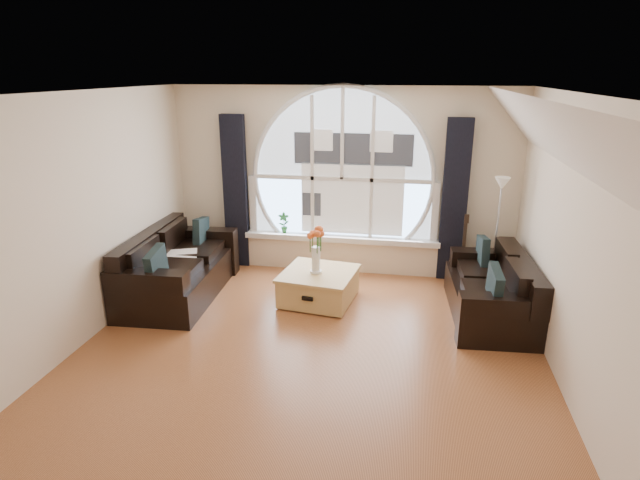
{
  "coord_description": "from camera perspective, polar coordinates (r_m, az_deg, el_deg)",
  "views": [
    {
      "loc": [
        0.99,
        -4.63,
        2.9
      ],
      "look_at": [
        0.0,
        0.9,
        1.05
      ],
      "focal_mm": 29.08,
      "sensor_mm": 36.0,
      "label": 1
    }
  ],
  "objects": [
    {
      "name": "arched_window",
      "position": [
        7.53,
        2.47,
        8.45
      ],
      "size": [
        2.6,
        0.06,
        2.15
      ],
      "primitive_type": "cube",
      "color": "silver",
      "rests_on": "wall_back"
    },
    {
      "name": "floor_lamp",
      "position": [
        7.23,
        18.82,
        0.32
      ],
      "size": [
        0.24,
        0.24,
        1.6
      ],
      "primitive_type": "cube",
      "color": "#B2B2B2",
      "rests_on": "ground"
    },
    {
      "name": "window_sill",
      "position": [
        7.73,
        2.29,
        0.19
      ],
      "size": [
        2.9,
        0.22,
        0.08
      ],
      "primitive_type": "cube",
      "color": "white",
      "rests_on": "wall_back"
    },
    {
      "name": "neighbor_house",
      "position": [
        7.52,
        3.59,
        7.45
      ],
      "size": [
        1.7,
        0.02,
        1.5
      ],
      "primitive_type": "cube",
      "color": "silver",
      "rests_on": "wall_back"
    },
    {
      "name": "sofa_left",
      "position": [
        7.16,
        -15.24,
        -2.89
      ],
      "size": [
        1.08,
        2.01,
        0.87
      ],
      "primitive_type": "cube",
      "rotation": [
        0.0,
        0.0,
        0.05
      ],
      "color": "black",
      "rests_on": "ground"
    },
    {
      "name": "potted_plant",
      "position": [
        7.83,
        -4.01,
        1.9
      ],
      "size": [
        0.19,
        0.16,
        0.31
      ],
      "primitive_type": "imported",
      "rotation": [
        0.0,
        0.0,
        0.31
      ],
      "color": "#1E6023",
      "rests_on": "window_sill"
    },
    {
      "name": "throw_blanket",
      "position": [
        7.1,
        -15.61,
        -2.23
      ],
      "size": [
        0.71,
        0.71,
        0.1
      ],
      "primitive_type": "cube",
      "rotation": [
        0.0,
        0.0,
        0.38
      ],
      "color": "silver",
      "rests_on": "sofa_left"
    },
    {
      "name": "wall_front",
      "position": [
        2.63,
        -14.97,
        -18.58
      ],
      "size": [
        5.0,
        0.01,
        2.7
      ],
      "primitive_type": "cube",
      "color": "beige",
      "rests_on": "ground"
    },
    {
      "name": "wall_left",
      "position": [
        6.0,
        -25.88,
        1.39
      ],
      "size": [
        0.01,
        5.5,
        2.7
      ],
      "primitive_type": "cube",
      "color": "beige",
      "rests_on": "ground"
    },
    {
      "name": "ceiling",
      "position": [
        4.74,
        -2.0,
        15.79
      ],
      "size": [
        5.0,
        5.5,
        0.01
      ],
      "primitive_type": "cube",
      "color": "silver",
      "rests_on": "ground"
    },
    {
      "name": "guitar",
      "position": [
        7.46,
        15.46,
        -0.98
      ],
      "size": [
        0.38,
        0.27,
        1.06
      ],
      "primitive_type": "cube",
      "rotation": [
        0.0,
        0.0,
        -0.07
      ],
      "color": "brown",
      "rests_on": "ground"
    },
    {
      "name": "wall_right",
      "position": [
        5.11,
        26.77,
        -1.46
      ],
      "size": [
        0.01,
        5.5,
        2.7
      ],
      "primitive_type": "cube",
      "color": "beige",
      "rests_on": "ground"
    },
    {
      "name": "window_frame",
      "position": [
        7.5,
        2.44,
        8.41
      ],
      "size": [
        2.76,
        0.08,
        2.15
      ],
      "primitive_type": "cube",
      "color": "white",
      "rests_on": "wall_back"
    },
    {
      "name": "ground",
      "position": [
        5.55,
        -1.68,
        -13.26
      ],
      "size": [
        5.0,
        5.5,
        0.01
      ],
      "primitive_type": "cube",
      "color": "brown",
      "rests_on": "ground"
    },
    {
      "name": "curtain_left",
      "position": [
        7.91,
        -9.28,
        5.2
      ],
      "size": [
        0.35,
        0.12,
        2.3
      ],
      "primitive_type": "cube",
      "color": "black",
      "rests_on": "ground"
    },
    {
      "name": "sofa_right",
      "position": [
        6.65,
        18.25,
        -4.83
      ],
      "size": [
        0.98,
        1.79,
        0.77
      ],
      "primitive_type": "cube",
      "rotation": [
        0.0,
        0.0,
        0.06
      ],
      "color": "black",
      "rests_on": "ground"
    },
    {
      "name": "wall_back",
      "position": [
        7.61,
        2.48,
        6.45
      ],
      "size": [
        5.0,
        0.01,
        2.7
      ],
      "primitive_type": "cube",
      "color": "beige",
      "rests_on": "ground"
    },
    {
      "name": "attic_slope",
      "position": [
        4.82,
        25.02,
        10.0
      ],
      "size": [
        0.92,
        5.5,
        0.72
      ],
      "primitive_type": "cube",
      "color": "silver",
      "rests_on": "ground"
    },
    {
      "name": "curtain_right",
      "position": [
        7.49,
        14.57,
        4.13
      ],
      "size": [
        0.35,
        0.12,
        2.3
      ],
      "primitive_type": "cube",
      "color": "black",
      "rests_on": "ground"
    },
    {
      "name": "vase_flowers",
      "position": [
        6.58,
        -0.46,
        -0.44
      ],
      "size": [
        0.24,
        0.24,
        0.7
      ],
      "primitive_type": "cube",
      "color": "white",
      "rests_on": "coffee_chest"
    },
    {
      "name": "coffee_chest",
      "position": [
        6.8,
        -0.14,
        -4.97
      ],
      "size": [
        1.03,
        1.03,
        0.45
      ],
      "primitive_type": "cube",
      "rotation": [
        0.0,
        0.0,
        -0.14
      ],
      "color": "tan",
      "rests_on": "ground"
    }
  ]
}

